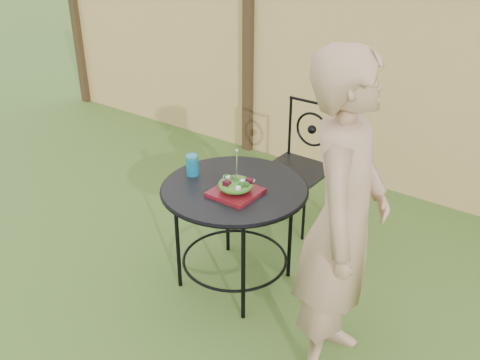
# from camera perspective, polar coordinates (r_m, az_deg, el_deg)

# --- Properties ---
(ground) EXTENTS (60.00, 60.00, 0.00)m
(ground) POSITION_cam_1_polar(r_m,az_deg,el_deg) (3.48, -2.67, -13.56)
(ground) COLOR #304B18
(ground) RESTS_ON ground
(fence) EXTENTS (8.00, 0.12, 1.90)m
(fence) POSITION_cam_1_polar(r_m,az_deg,el_deg) (4.73, 14.33, 10.13)
(fence) COLOR #EBC974
(fence) RESTS_ON ground
(patio_table) EXTENTS (0.92, 0.92, 0.72)m
(patio_table) POSITION_cam_1_polar(r_m,az_deg,el_deg) (3.37, -0.59, -2.77)
(patio_table) COLOR black
(patio_table) RESTS_ON ground
(patio_chair) EXTENTS (0.46, 0.46, 0.95)m
(patio_chair) POSITION_cam_1_polar(r_m,az_deg,el_deg) (4.18, 6.45, 1.98)
(patio_chair) COLOR black
(patio_chair) RESTS_ON ground
(diner) EXTENTS (0.58, 0.73, 1.76)m
(diner) POSITION_cam_1_polar(r_m,az_deg,el_deg) (2.68, 10.89, -4.59)
(diner) COLOR #A17A5C
(diner) RESTS_ON ground
(salad_plate) EXTENTS (0.27, 0.27, 0.02)m
(salad_plate) POSITION_cam_1_polar(r_m,az_deg,el_deg) (3.21, -0.48, -1.32)
(salad_plate) COLOR #4E0B14
(salad_plate) RESTS_ON patio_table
(salad) EXTENTS (0.21, 0.21, 0.08)m
(salad) POSITION_cam_1_polar(r_m,az_deg,el_deg) (3.19, -0.49, -0.50)
(salad) COLOR #235614
(salad) RESTS_ON salad_plate
(fork) EXTENTS (0.01, 0.01, 0.18)m
(fork) POSITION_cam_1_polar(r_m,az_deg,el_deg) (3.13, -0.35, 1.56)
(fork) COLOR silver
(fork) RESTS_ON salad
(drinking_glass) EXTENTS (0.08, 0.08, 0.14)m
(drinking_glass) POSITION_cam_1_polar(r_m,az_deg,el_deg) (3.43, -5.12, 1.60)
(drinking_glass) COLOR #0C6A8D
(drinking_glass) RESTS_ON patio_table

